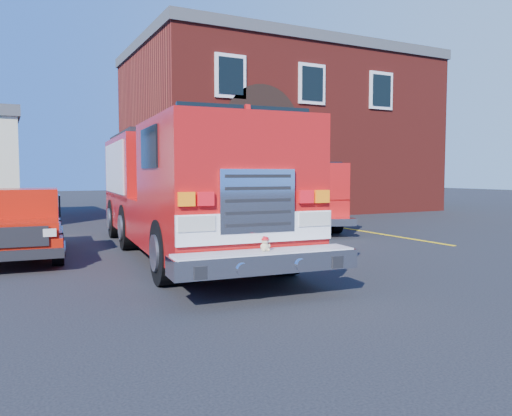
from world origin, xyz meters
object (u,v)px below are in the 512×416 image
secondary_truck (291,190)px  pickup_truck (22,224)px  fire_engine (182,188)px  fire_station (276,132)px

secondary_truck → pickup_truck: bearing=-161.2°
fire_engine → secondary_truck: (5.83, 4.46, -0.28)m
fire_engine → pickup_truck: fire_engine is taller
pickup_truck → secondary_truck: (9.45, 3.21, 0.59)m
fire_engine → pickup_truck: 3.92m
fire_station → pickup_truck: (-13.15, -10.93, -3.48)m
fire_engine → secondary_truck: 7.35m
secondary_truck → fire_station: bearing=64.4°
fire_station → fire_engine: size_ratio=1.45×
fire_engine → fire_station: bearing=52.0°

